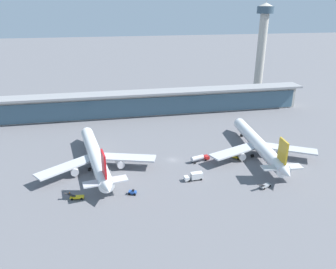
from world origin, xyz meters
TOP-DOWN VIEW (x-y plane):
  - ground_plane at (0.00, 0.00)m, footprint 1200.00×1200.00m
  - airliner_left_stand at (-33.15, -0.96)m, footprint 48.49×63.66m
  - airliner_centre_stand at (38.99, -3.10)m, footprint 48.91×63.82m
  - service_truck_near_nose_red at (11.01, -3.90)m, footprint 8.88×4.70m
  - service_truck_under_wing_blue at (-20.26, -24.67)m, footprint 3.29×2.63m
  - service_truck_mid_apron_white at (4.65, -19.02)m, footprint 7.44×2.82m
  - service_truck_by_tail_grey at (29.01, -29.79)m, footprint 6.76×4.03m
  - service_truck_on_taxiway_yellow at (28.00, -4.15)m, footprint 5.60×5.92m
  - service_truck_at_far_stand_yellow at (-40.04, -23.66)m, footprint 6.91×2.40m
  - terminal_building at (0.00, 64.86)m, footprint 195.48×12.80m
  - control_tower at (90.04, 104.07)m, footprint 12.00×12.00m
  - safety_cone_alpha at (-42.73, -19.41)m, footprint 0.62×0.62m

SIDE VIEW (x-z plane):
  - ground_plane at x=0.00m, z-range 0.00..0.00m
  - safety_cone_alpha at x=-42.73m, z-range -0.03..0.67m
  - service_truck_by_tail_grey at x=29.01m, z-range -0.54..2.16m
  - service_truck_on_taxiway_yellow at x=28.00m, z-range -0.54..2.16m
  - service_truck_at_far_stand_yellow at x=-40.04m, z-range -0.54..2.16m
  - service_truck_under_wing_blue at x=-20.26m, z-range -0.15..1.90m
  - service_truck_mid_apron_white at x=4.65m, z-range 0.14..3.24m
  - service_truck_near_nose_red at x=11.01m, z-range 0.23..3.18m
  - airliner_left_stand at x=-33.15m, z-range -3.14..13.84m
  - airliner_centre_stand at x=38.99m, z-range -3.14..13.84m
  - terminal_building at x=0.00m, z-range 0.27..15.47m
  - control_tower at x=90.04m, z-range 3.21..73.42m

